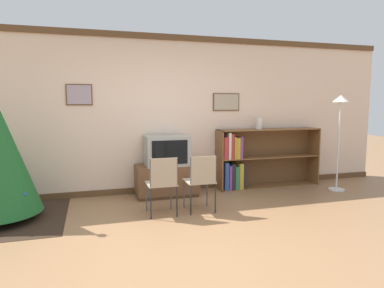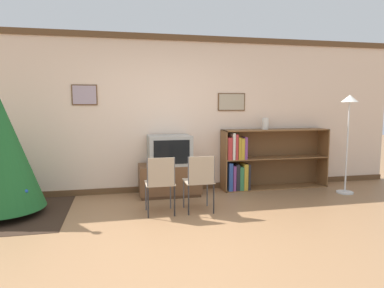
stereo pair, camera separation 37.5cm
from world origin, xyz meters
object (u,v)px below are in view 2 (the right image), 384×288
Objects in this scene: television at (169,150)px; folding_chair_right at (200,180)px; vase at (265,123)px; tv_console at (170,180)px; bookshelf at (256,161)px; standing_lamp at (349,118)px; folding_chair_left at (160,182)px.

folding_chair_right is at bearing -74.55° from television.
vase reaches higher than television.
bookshelf is at bearing 3.81° from tv_console.
standing_lamp is at bearing -9.85° from television.
vase is at bearing 4.49° from television.
bookshelf is 1.17× the size of standing_lamp.
standing_lamp is at bearing -9.90° from tv_console.
standing_lamp is at bearing -28.47° from vase.
tv_console is 1.44× the size of television.
bookshelf is at bearing -170.35° from vase.
folding_chair_left is at bearing -149.14° from bookshelf.
folding_chair_right is at bearing -74.59° from tv_console.
bookshelf reaches higher than television.
television is 3.07m from standing_lamp.
bookshelf is (1.31, 1.12, 0.03)m from folding_chair_right.
vase is at bearing 4.41° from tv_console.
television is at bearing -175.51° from vase.
television is 0.86× the size of folding_chair_right.
tv_console is 3.19m from standing_lamp.
tv_console is 1.61m from bookshelf.
folding_chair_left is (-0.28, -1.01, 0.21)m from tv_console.
folding_chair_left is 1.00× the size of folding_chair_right.
tv_console is 2.00m from vase.
standing_lamp is (2.98, -0.52, 0.52)m from television.
television is 0.86× the size of folding_chair_left.
television reaches higher than folding_chair_right.
vase reaches higher than folding_chair_left.
bookshelf is 1.72m from standing_lamp.
standing_lamp reaches higher than folding_chair_left.
television reaches higher than tv_console.
folding_chair_right is 2.86m from standing_lamp.
television is at bearing 170.15° from standing_lamp.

